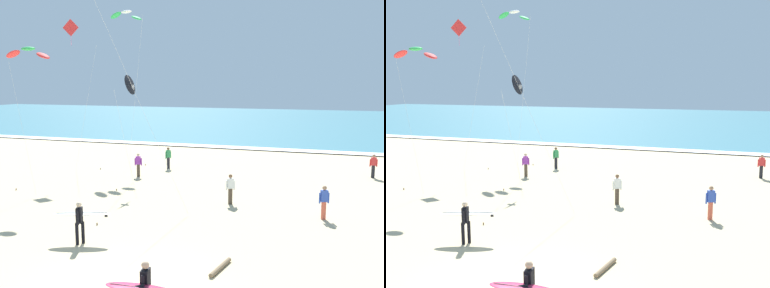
{
  "view_description": "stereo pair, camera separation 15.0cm",
  "coord_description": "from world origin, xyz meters",
  "views": [
    {
      "loc": [
        5.82,
        -10.94,
        6.3
      ],
      "look_at": [
        0.49,
        5.23,
        3.8
      ],
      "focal_mm": 39.44,
      "sensor_mm": 36.0,
      "label": 1
    },
    {
      "loc": [
        5.96,
        -10.89,
        6.3
      ],
      "look_at": [
        0.49,
        5.23,
        3.8
      ],
      "focal_mm": 39.44,
      "sensor_mm": 36.0,
      "label": 2
    }
  ],
  "objects": [
    {
      "name": "kite_delta_charcoal_high",
      "position": [
        -5.95,
        12.72,
        6.13
      ],
      "size": [
        0.53,
        2.89,
        6.78
      ],
      "color": "black",
      "rests_on": "ground"
    },
    {
      "name": "bystander_green_top",
      "position": [
        -5.33,
        17.34,
        0.81
      ],
      "size": [
        0.33,
        0.43,
        1.59
      ],
      "color": "black",
      "rests_on": "ground"
    },
    {
      "name": "kite_arc_ivory_low",
      "position": [
        -9.3,
        18.98,
        11.33
      ],
      "size": [
        2.98,
        2.71,
        11.69
      ],
      "color": "green",
      "rests_on": "ground"
    },
    {
      "name": "bystander_white_top",
      "position": [
        1.06,
        9.89,
        0.81
      ],
      "size": [
        0.44,
        0.32,
        1.59
      ],
      "color": "#4C3D2D",
      "rests_on": "ground"
    },
    {
      "name": "kite_arc_emerald_distant",
      "position": [
        -9.51,
        7.92,
        7.81
      ],
      "size": [
        3.02,
        2.47,
        8.14
      ],
      "color": "red",
      "rests_on": "ground"
    },
    {
      "name": "bystander_blue_top",
      "position": [
        5.72,
        8.86,
        0.81
      ],
      "size": [
        0.47,
        0.29,
        1.59
      ],
      "color": "#D8593F",
      "rests_on": "ground"
    },
    {
      "name": "kite_diamond_scarlet_near",
      "position": [
        -11.71,
        15.27,
        9.69
      ],
      "size": [
        2.47,
        0.41,
        10.68
      ],
      "color": "red",
      "rests_on": "ground"
    },
    {
      "name": "bystander_red_top",
      "position": [
        8.67,
        18.79,
        0.81
      ],
      "size": [
        0.5,
        0.23,
        1.59
      ],
      "color": "black",
      "rests_on": "ground"
    },
    {
      "name": "driftwood_log",
      "position": [
        2.5,
        2.2,
        0.08
      ],
      "size": [
        0.43,
        1.48,
        0.16
      ],
      "primitive_type": "cylinder",
      "rotation": [
        0.0,
        1.57,
        1.38
      ],
      "color": "#846B4C",
      "rests_on": "ground"
    },
    {
      "name": "shoreline_foam",
      "position": [
        0.0,
        28.36,
        0.09
      ],
      "size": [
        160.0,
        1.78,
        0.01
      ],
      "primitive_type": "cube",
      "color": "white",
      "rests_on": "ocean_water"
    },
    {
      "name": "ground_plane",
      "position": [
        0.0,
        0.0,
        0.0
      ],
      "size": [
        160.0,
        160.0,
        0.0
      ],
      "primitive_type": "plane",
      "color": "#D1BA8E"
    },
    {
      "name": "surfer_lead",
      "position": [
        -3.35,
        2.86,
        1.05
      ],
      "size": [
        2.35,
        1.21,
        1.71
      ],
      "color": "black",
      "rests_on": "ground"
    },
    {
      "name": "ocean_water",
      "position": [
        0.0,
        58.06,
        0.04
      ],
      "size": [
        160.0,
        60.0,
        0.08
      ],
      "primitive_type": "cube",
      "color": "teal",
      "rests_on": "ground"
    },
    {
      "name": "bystander_purple_top",
      "position": [
        -6.28,
        14.28,
        0.81
      ],
      "size": [
        0.48,
        0.27,
        1.59
      ],
      "color": "#4C3D2D",
      "rests_on": "ground"
    },
    {
      "name": "surfer_trailing",
      "position": [
        1.44,
        -1.64,
        1.04
      ],
      "size": [
        1.97,
        1.02,
        1.71
      ],
      "color": "black",
      "rests_on": "ground"
    }
  ]
}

